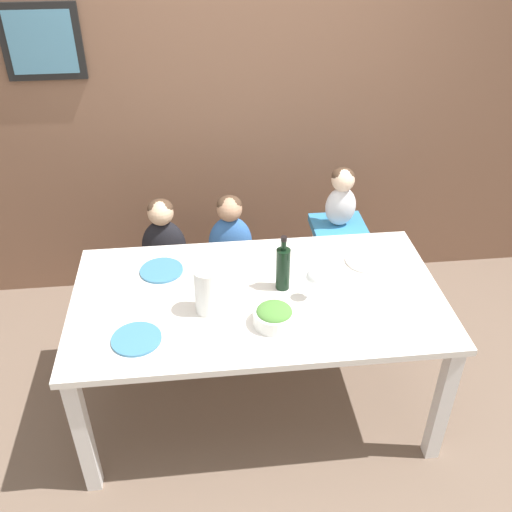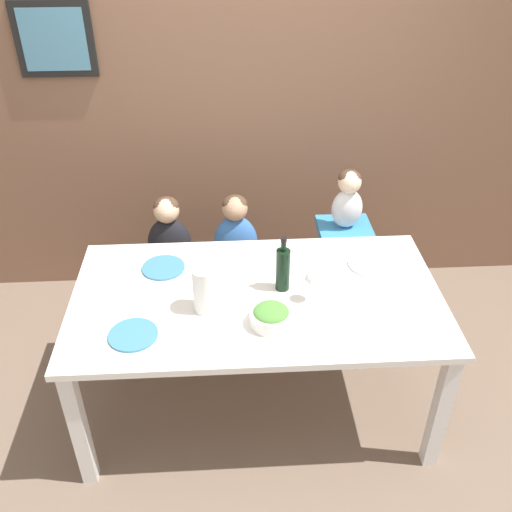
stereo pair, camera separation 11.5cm
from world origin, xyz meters
The scene contains 16 objects.
ground_plane centered at (0.00, 0.00, 0.00)m, with size 14.00×14.00×0.00m, color #705B4C.
wall_back centered at (0.00, 1.26, 1.35)m, with size 10.00×0.09×2.70m.
dining_table centered at (0.00, 0.00, 0.69)m, with size 1.82×0.99×0.78m.
chair_far_left centered at (-0.49, 0.72, 0.37)m, with size 0.38×0.36×0.45m.
chair_far_center centered at (-0.09, 0.72, 0.37)m, with size 0.38×0.36×0.45m.
chair_right_highchair centered at (0.58, 0.72, 0.54)m, with size 0.32×0.31×0.71m.
person_child_left centered at (-0.49, 0.72, 0.69)m, with size 0.26×0.17×0.49m.
person_child_center centered at (-0.09, 0.72, 0.69)m, with size 0.26×0.17×0.49m.
person_baby_right centered at (0.58, 0.72, 0.92)m, with size 0.19×0.14×0.37m.
wine_bottle centered at (0.13, 0.05, 0.90)m, with size 0.07×0.07×0.30m.
paper_towel_roll centered at (-0.25, -0.09, 0.89)m, with size 0.12×0.12×0.23m.
wine_glass_near centered at (0.26, -0.06, 0.90)m, with size 0.07×0.07×0.17m.
salad_bowl_large centered at (0.05, -0.22, 0.83)m, with size 0.19×0.19×0.10m.
dinner_plate_front_left centered at (-0.57, -0.27, 0.78)m, with size 0.22×0.22×0.01m.
dinner_plate_back_left centered at (-0.48, 0.25, 0.78)m, with size 0.22×0.22×0.01m.
dinner_plate_back_right centered at (0.61, 0.22, 0.78)m, with size 0.22×0.22×0.01m.
Camera 1 is at (-0.25, -2.20, 2.52)m, focal length 40.00 mm.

